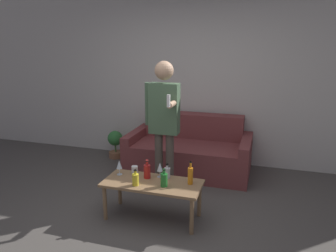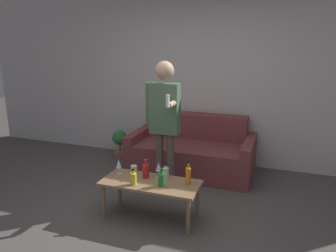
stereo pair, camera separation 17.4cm
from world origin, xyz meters
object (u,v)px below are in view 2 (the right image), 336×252
coffee_table (151,186)px  person_standing_front (164,116)px  couch (192,151)px  bottle_orange (188,176)px

coffee_table → person_standing_front: bearing=95.3°
couch → coffee_table: 1.51m
couch → coffee_table: size_ratio=1.68×
couch → bottle_orange: bearing=-76.3°
couch → person_standing_front: bearing=-97.1°
bottle_orange → person_standing_front: size_ratio=0.15×
bottle_orange → person_standing_front: bearing=132.1°
coffee_table → bottle_orange: 0.44m
bottle_orange → couch: bearing=103.7°
couch → bottle_orange: couch is taller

